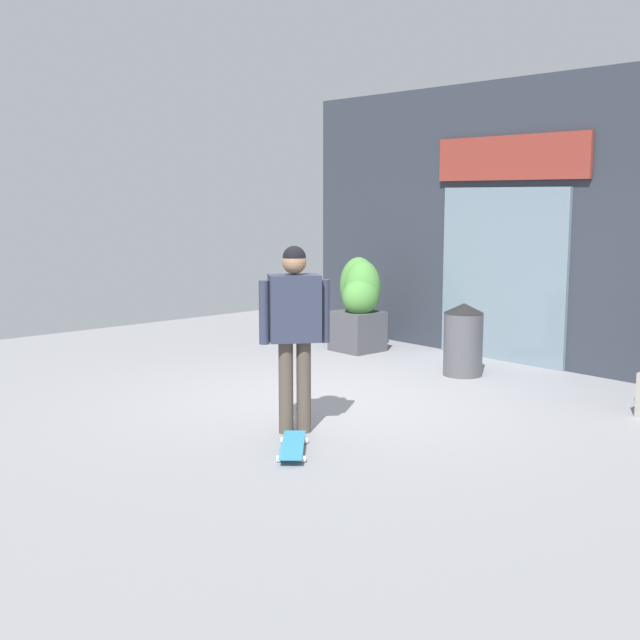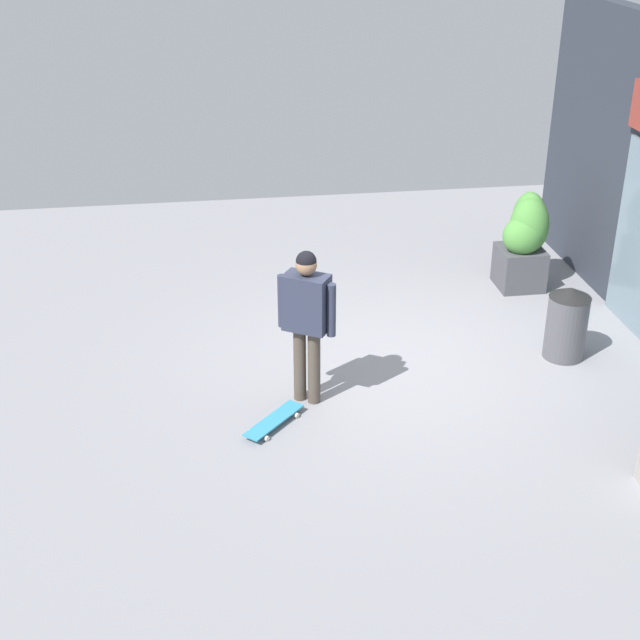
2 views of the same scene
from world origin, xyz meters
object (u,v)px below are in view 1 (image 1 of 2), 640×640
Objects in this scene: skateboarder at (295,319)px; skateboard at (293,445)px; planter_box_right at (360,300)px; trash_bin at (463,339)px.

skateboarder is 2.39× the size of skateboard.
trash_bin is (1.94, -0.19, -0.26)m from planter_box_right.
planter_box_right is 1.97m from trash_bin.
skateboarder is 4.04m from planter_box_right.
planter_box_right is at bearing 174.32° from trash_bin.
skateboarder is at bearing -80.32° from trash_bin.
skateboard is 0.55× the size of planter_box_right.
trash_bin is at bearing -5.68° from planter_box_right.
skateboard is at bearing -51.13° from planter_box_right.
skateboard is at bearing -10.06° from skateboarder.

